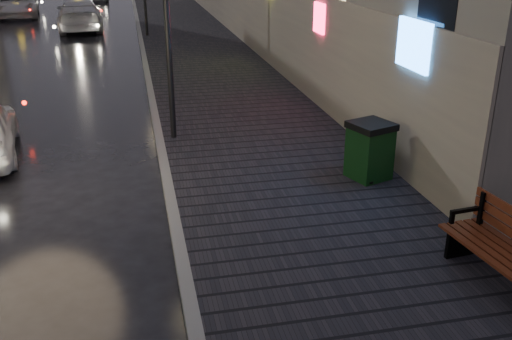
% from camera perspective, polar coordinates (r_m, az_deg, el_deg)
% --- Properties ---
extents(ground, '(120.00, 120.00, 0.00)m').
position_cam_1_polar(ground, '(8.63, -17.33, -11.34)').
color(ground, black).
rests_on(ground, ground).
extents(sidewalk, '(4.60, 58.00, 0.15)m').
position_cam_1_polar(sidewalk, '(28.73, -6.54, 12.94)').
color(sidewalk, black).
rests_on(sidewalk, ground).
extents(curb, '(0.20, 58.00, 0.15)m').
position_cam_1_polar(curb, '(28.59, -11.44, 12.60)').
color(curb, slate).
rests_on(curb, ground).
extents(bench, '(0.90, 2.09, 1.04)m').
position_cam_1_polar(bench, '(8.56, 24.05, -7.45)').
color(bench, black).
rests_on(bench, sidewalk).
extents(trash_bin, '(0.96, 0.96, 1.15)m').
position_cam_1_polar(trash_bin, '(11.50, 11.30, 1.98)').
color(trash_bin, black).
rests_on(trash_bin, sidewalk).
extents(taxi_mid, '(2.70, 5.82, 1.65)m').
position_cam_1_polar(taxi_mid, '(32.92, -17.22, 14.61)').
color(taxi_mid, silver).
rests_on(taxi_mid, ground).
extents(taxi_far, '(3.03, 5.63, 1.50)m').
position_cam_1_polar(taxi_far, '(40.19, -22.85, 15.00)').
color(taxi_far, silver).
rests_on(taxi_far, ground).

